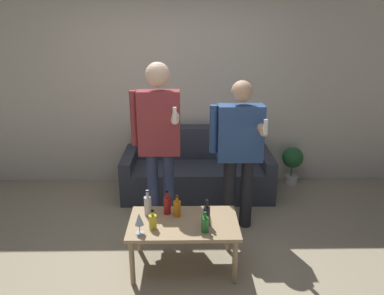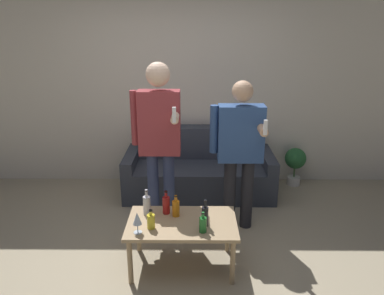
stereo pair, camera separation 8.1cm
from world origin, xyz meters
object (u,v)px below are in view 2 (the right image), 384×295
Objects in this scene: bottle_orange at (203,224)px; coffee_table at (182,227)px; person_standing_right at (240,146)px; couch at (199,171)px; person_standing_left at (159,135)px.

coffee_table is at bearing 137.22° from bottle_orange.
coffee_table is at bearing -128.71° from person_standing_right.
couch is at bearing 114.22° from person_standing_right.
couch reaches higher than bottle_orange.
person_standing_left reaches higher than coffee_table.
couch reaches higher than coffee_table.
bottle_orange reaches higher than coffee_table.
person_standing_left is at bearing -113.71° from couch.
bottle_orange is 1.03m from person_standing_right.
coffee_table is at bearing -69.78° from person_standing_left.
coffee_table is 0.27m from bottle_orange.
bottle_orange is at bearing -113.96° from person_standing_right.
bottle_orange is (0.18, -0.17, 0.12)m from coffee_table.
couch is 1.28m from person_standing_left.
person_standing_left is 0.82m from person_standing_right.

